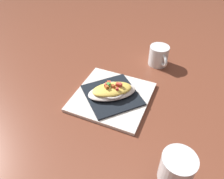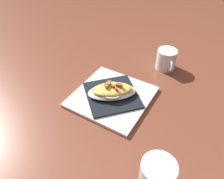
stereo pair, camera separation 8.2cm
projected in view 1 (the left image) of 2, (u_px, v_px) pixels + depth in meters
The scene contains 6 objects.
ground_plane at pixel (112, 98), 0.85m from camera, with size 2.60×2.60×0.00m, color brown.
square_plate at pixel (112, 97), 0.84m from camera, with size 0.27×0.27×0.01m, color silver.
folded_napkin at pixel (112, 95), 0.84m from camera, with size 0.19×0.19×0.01m, color black.
gratin_dish at pixel (112, 91), 0.82m from camera, with size 0.20×0.18×0.05m.
coffee_mug at pixel (159, 57), 0.99m from camera, with size 0.09×0.10×0.09m.
stemmed_glass at pixel (176, 170), 0.52m from camera, with size 0.08×0.08×0.15m.
Camera 1 is at (0.24, -0.57, 0.59)m, focal length 35.82 mm.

